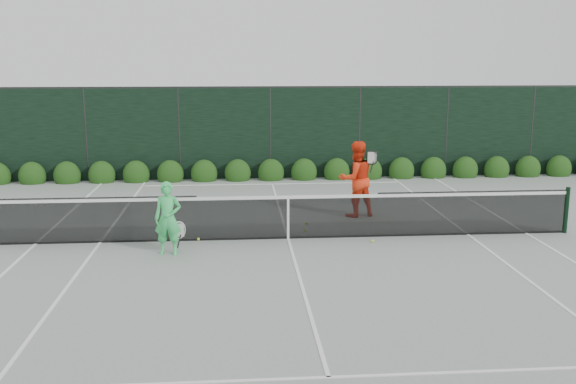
{
  "coord_description": "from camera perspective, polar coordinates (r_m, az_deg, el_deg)",
  "views": [
    {
      "loc": [
        -1.1,
        -13.74,
        3.91
      ],
      "look_at": [
        0.02,
        0.3,
        1.0
      ],
      "focal_mm": 40.0,
      "sensor_mm": 36.0,
      "label": 1
    }
  ],
  "objects": [
    {
      "name": "tennis_balls",
      "position": [
        14.64,
        0.69,
        -3.67
      ],
      "size": [
        3.87,
        1.7,
        0.07
      ],
      "color": "#C7E933",
      "rests_on": "ground"
    },
    {
      "name": "windscreen_fence",
      "position": [
        11.34,
        1.1,
        -0.53
      ],
      "size": [
        32.0,
        21.07,
        3.06
      ],
      "color": "black",
      "rests_on": "ground"
    },
    {
      "name": "player_man",
      "position": [
        16.26,
        6.08,
        1.16
      ],
      "size": [
        1.1,
        0.96,
        1.92
      ],
      "rotation": [
        0.0,
        0.0,
        3.43
      ],
      "color": "#FC3815",
      "rests_on": "ground"
    },
    {
      "name": "ground",
      "position": [
        14.32,
        0.01,
        -4.16
      ],
      "size": [
        80.0,
        80.0,
        0.0
      ],
      "primitive_type": "plane",
      "color": "gray",
      "rests_on": "ground"
    },
    {
      "name": "court_lines",
      "position": [
        14.32,
        0.01,
        -4.14
      ],
      "size": [
        11.03,
        23.83,
        0.01
      ],
      "color": "white",
      "rests_on": "ground"
    },
    {
      "name": "player_woman",
      "position": [
        13.26,
        -10.62,
        -2.33
      ],
      "size": [
        0.63,
        0.4,
        1.5
      ],
      "rotation": [
        0.0,
        0.0,
        -0.08
      ],
      "color": "#3ED56A",
      "rests_on": "ground"
    },
    {
      "name": "hedge_row",
      "position": [
        21.24,
        -1.52,
        1.71
      ],
      "size": [
        31.66,
        0.65,
        0.94
      ],
      "color": "#133C10",
      "rests_on": "ground"
    },
    {
      "name": "tennis_net",
      "position": [
        14.19,
        -0.09,
        -2.1
      ],
      "size": [
        12.9,
        0.1,
        1.07
      ],
      "color": "black",
      "rests_on": "ground"
    }
  ]
}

